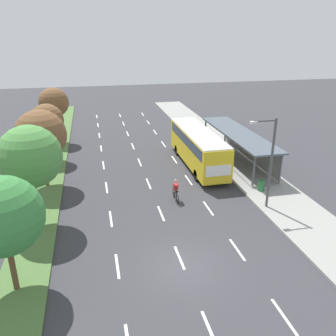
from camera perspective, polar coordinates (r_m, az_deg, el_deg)
The scene contains 16 objects.
ground_plane at distance 19.59m, azimuth 2.54°, elevation -15.93°, with size 140.00×140.00×0.00m, color #38383D.
median_strip at distance 37.17m, azimuth -18.23°, elevation 1.79°, with size 2.60×52.00×0.12m, color #4C7038.
sidewalk_right at distance 39.31m, azimuth 8.07°, elevation 3.75°, with size 4.50×52.00×0.15m, color gray.
lane_divider_left at distance 33.79m, azimuth -10.58°, elevation 0.48°, with size 0.14×44.25×0.01m.
lane_divider_center at distance 34.04m, azimuth -4.70°, elevation 0.95°, with size 0.14×44.25×0.01m.
lane_divider_right at distance 34.65m, azimuth 1.04°, elevation 1.39°, with size 0.14×44.25×0.01m.
bus_shelter at distance 34.16m, azimuth 11.77°, elevation 3.93°, with size 2.90×13.12×2.86m.
bus at distance 32.58m, azimuth 4.91°, elevation 3.83°, with size 2.54×11.29×3.37m.
cyclist at distance 25.97m, azimuth 1.29°, elevation -3.85°, with size 0.46×1.82×1.71m.
median_tree_nearest at distance 17.47m, azimuth -25.56°, elevation -7.19°, with size 3.74×3.74×5.90m.
median_tree_second at distance 22.82m, azimuth -21.77°, elevation 1.70°, with size 3.92×3.92×6.62m.
median_tree_third at distance 28.89m, azimuth -20.22°, elevation 5.08°, with size 3.99×3.99×6.28m.
median_tree_fourth at distance 35.02m, azimuth -19.29°, elevation 7.39°, with size 3.13×3.13×5.55m.
median_tree_fifth at distance 41.00m, azimuth -18.29°, elevation 10.18°, with size 3.26×3.26×6.15m.
streetlight at distance 24.66m, azimuth 16.34°, elevation 1.63°, with size 1.91×0.24×6.50m.
trash_bin at distance 28.42m, azimuth 15.08°, elevation -2.79°, with size 0.52×0.52×0.85m, color #286B38.
Camera 1 is at (-4.20, -15.00, 11.89)m, focal length 37.04 mm.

